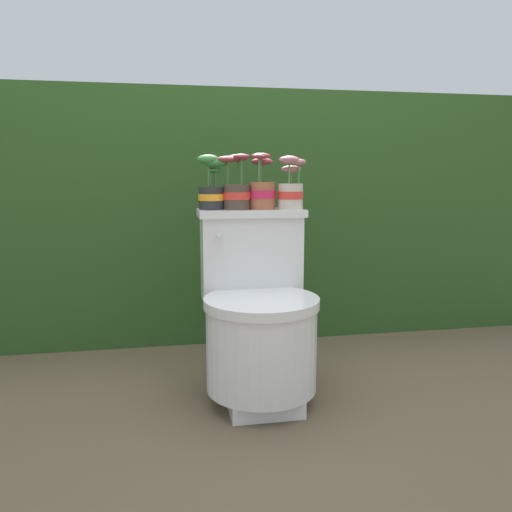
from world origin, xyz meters
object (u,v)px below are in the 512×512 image
(potted_plant_left, at_px, (212,185))
(potted_plant_middle, at_px, (262,189))
(potted_plant_midright, at_px, (291,188))
(toilet, at_px, (258,320))
(potted_plant_midleft, at_px, (236,189))

(potted_plant_left, relative_size, potted_plant_middle, 0.97)
(potted_plant_midright, bearing_deg, potted_plant_middle, 165.12)
(toilet, distance_m, potted_plant_midleft, 0.53)
(potted_plant_left, height_order, potted_plant_midright, potted_plant_left)
(potted_plant_left, height_order, potted_plant_middle, potted_plant_middle)
(potted_plant_middle, bearing_deg, potted_plant_midleft, -179.97)
(potted_plant_midleft, height_order, potted_plant_midright, potted_plant_midleft)
(potted_plant_left, distance_m, potted_plant_midright, 0.32)
(toilet, bearing_deg, potted_plant_middle, 74.89)
(potted_plant_left, relative_size, potted_plant_midleft, 0.99)
(potted_plant_left, bearing_deg, potted_plant_middle, -4.37)
(potted_plant_midleft, distance_m, potted_plant_midright, 0.22)
(potted_plant_left, xyz_separation_m, potted_plant_midleft, (0.10, -0.02, -0.02))
(potted_plant_midleft, relative_size, potted_plant_midright, 1.03)
(potted_plant_left, distance_m, potted_plant_midleft, 0.10)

